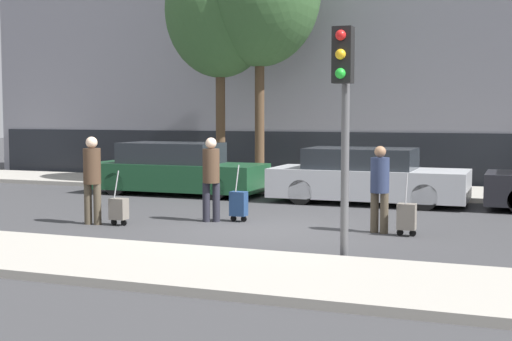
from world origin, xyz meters
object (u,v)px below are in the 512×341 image
Objects in this scene: pedestrian_left at (92,175)px; pedestrian_right at (380,184)px; parked_car_0 at (176,170)px; trolley_center at (239,204)px; traffic_light at (344,95)px; bare_tree_down_street at (220,11)px; pedestrian_center at (211,174)px; parked_car_1 at (366,177)px; trolley_right at (407,217)px; trolley_left at (119,209)px.

pedestrian_right is at bearing -176.52° from pedestrian_left.
parked_car_0 is at bearing -87.48° from pedestrian_left.
parked_car_0 reaches higher than trolley_center.
traffic_light is 11.55m from bare_tree_down_street.
traffic_light is (6.33, -6.99, 1.78)m from parked_car_0.
bare_tree_down_street reaches higher than pedestrian_center.
parked_car_1 is at bearing 99.32° from traffic_light.
trolley_right is (3.43, -0.52, -0.01)m from trolley_center.
parked_car_1 is at bearing -55.86° from pedestrian_right.
parked_car_0 is 4.39× the size of trolley_left.
trolley_center reaches higher than trolley_left.
pedestrian_center is 4.00m from trolley_right.
trolley_left is at bearing -74.52° from parked_car_0.
trolley_center is at bearing 171.46° from trolley_right.
traffic_light is at bearing -20.00° from trolley_left.
pedestrian_right is 1.41× the size of trolley_right.
parked_car_0 is 5.06m from pedestrian_center.
trolley_right is (6.86, -4.44, -0.31)m from parked_car_0.
pedestrian_center is 1.51× the size of trolley_right.
parked_car_1 is 0.66× the size of bare_tree_down_street.
trolley_right is (5.42, 0.77, 0.03)m from trolley_left.
parked_car_0 is 5.20m from parked_car_1.
parked_car_1 is 4.37× the size of trolley_left.
pedestrian_right is 0.77m from trolley_right.
trolley_left is at bearing 160.00° from traffic_light.
trolley_left is at bearing -126.32° from parked_car_1.
trolley_left is at bearing -147.05° from trolley_center.
pedestrian_left reaches higher than pedestrian_right.
pedestrian_left is (0.90, -5.28, 0.33)m from parked_car_0.
traffic_light reaches higher than trolley_center.
trolley_right is 10.69m from bare_tree_down_street.
bare_tree_down_street is (-6.62, 6.86, 4.85)m from trolley_right.
traffic_light is 0.48× the size of bare_tree_down_street.
parked_car_0 is 5.36m from pedestrian_left.
trolley_center is 0.72× the size of pedestrian_right.
pedestrian_left is 0.51× the size of traffic_light.
parked_car_0 is 5.42m from trolley_left.
parked_car_0 is at bearing 132.18° from traffic_light.
parked_car_1 is 6.75m from pedestrian_left.
parked_car_0 is at bearing -76.41° from pedestrian_center.
pedestrian_center reaches higher than trolley_left.
trolley_right is at bearing 179.94° from pedestrian_right.
parked_car_1 is 4.22m from trolley_center.
parked_car_0 is 4.19× the size of trolley_right.
bare_tree_down_street is at bearing 122.91° from traffic_light.
pedestrian_center reaches higher than trolley_right.
trolley_left is 5.47m from trolley_right.
parked_car_0 is at bearing 178.94° from parked_car_1.
bare_tree_down_street is (-0.66, 7.70, 4.22)m from pedestrian_left.
bare_tree_down_street is (-1.20, 7.63, 4.87)m from trolley_left.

